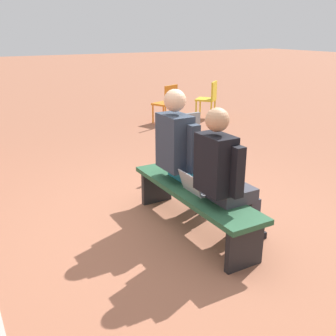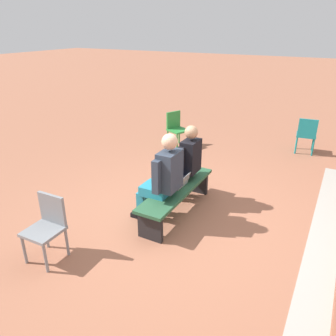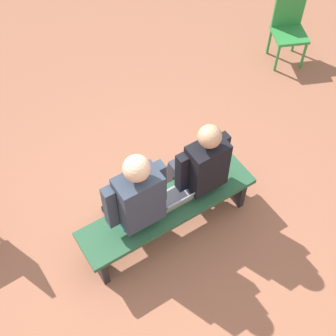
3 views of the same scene
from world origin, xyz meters
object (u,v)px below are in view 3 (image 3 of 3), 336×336
(person_student, at_px, (199,166))
(person_adult, at_px, (134,198))
(plastic_chair_by_pillar, at_px, (289,27))
(bench, at_px, (168,211))
(laptop, at_px, (175,200))

(person_student, xyz_separation_m, person_adult, (0.71, -0.00, 0.03))
(plastic_chair_by_pillar, bearing_deg, bench, 27.47)
(bench, bearing_deg, person_student, -170.20)
(laptop, bearing_deg, person_adult, -12.18)
(person_adult, bearing_deg, bench, 167.35)
(person_student, distance_m, person_adult, 0.71)
(bench, distance_m, laptop, 0.16)
(person_adult, height_order, laptop, person_adult)
(bench, height_order, laptop, laptop)
(laptop, bearing_deg, person_student, -166.13)
(bench, height_order, person_adult, person_adult)
(person_adult, bearing_deg, person_student, 179.68)
(plastic_chair_by_pillar, bearing_deg, person_student, 29.95)
(person_student, relative_size, laptop, 4.19)
(bench, height_order, plastic_chair_by_pillar, plastic_chair_by_pillar)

